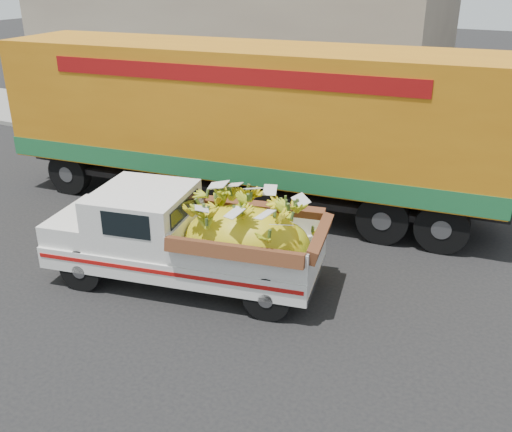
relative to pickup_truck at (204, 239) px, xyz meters
The scene contains 6 objects.
ground 1.10m from the pickup_truck, 93.57° to the left, with size 100.00×100.00×0.00m, color black.
curb 6.32m from the pickup_truck, 90.33° to the left, with size 60.00×0.25×0.15m, color gray.
sidewalk 8.41m from the pickup_truck, 90.25° to the left, with size 60.00×4.00×0.14m, color gray.
building_left 16.45m from the pickup_truck, 119.39° to the left, with size 18.00×6.00×5.00m, color gray.
pickup_truck is the anchor object (origin of this frame).
semi_trailer 4.18m from the pickup_truck, 107.69° to the left, with size 12.04×3.98×3.80m.
Camera 1 is at (5.23, -8.24, 5.44)m, focal length 40.00 mm.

